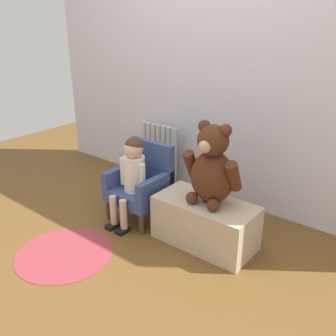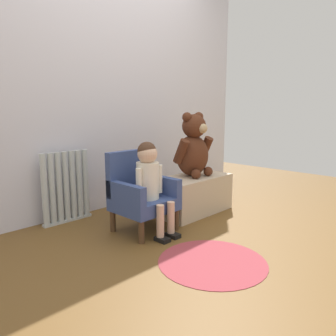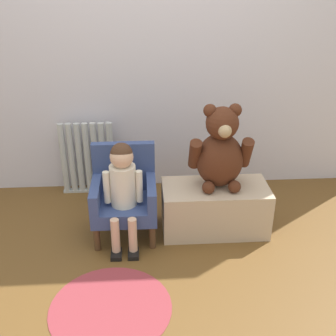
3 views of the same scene
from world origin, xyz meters
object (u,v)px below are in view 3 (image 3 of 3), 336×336
radiator (87,159)px  floor_rug (111,308)px  child_armchair (124,194)px  low_bench (215,208)px  child_figure (123,181)px  large_teddy_bear (220,151)px

radiator → floor_rug: (0.24, -1.33, -0.29)m
child_armchair → low_bench: size_ratio=0.85×
radiator → child_figure: (0.31, -0.69, 0.16)m
radiator → child_figure: size_ratio=0.85×
large_teddy_bear → low_bench: bearing=-128.9°
child_figure → low_bench: child_figure is taller
child_armchair → low_bench: (0.62, -0.02, -0.13)m
child_figure → low_bench: size_ratio=0.96×
child_armchair → child_figure: child_figure is taller
child_figure → large_teddy_bear: large_teddy_bear is taller
radiator → low_bench: 1.12m
large_teddy_bear → child_figure: bearing=-169.7°
child_armchair → floor_rug: 0.81m
radiator → child_armchair: 0.66m
floor_rug → radiator: bearing=100.4°
low_bench → floor_rug: size_ratio=1.07×
large_teddy_bear → floor_rug: size_ratio=0.85×
radiator → floor_rug: 1.38m
low_bench → large_teddy_bear: (0.02, 0.03, 0.42)m
child_armchair → child_figure: size_ratio=0.88×
low_bench → child_figure: bearing=-171.8°
child_armchair → floor_rug: bearing=-95.1°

